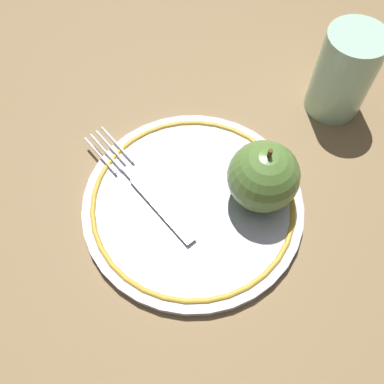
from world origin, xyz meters
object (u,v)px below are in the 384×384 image
(drinking_glass, at_px, (344,73))
(fork, at_px, (142,187))
(apple_red_whole, at_px, (263,177))
(plate, at_px, (192,204))

(drinking_glass, bearing_deg, fork, 111.91)
(fork, bearing_deg, drinking_glass, -100.77)
(apple_red_whole, bearing_deg, drinking_glass, -44.40)
(plate, relative_size, fork, 1.48)
(apple_red_whole, bearing_deg, fork, 78.90)
(apple_red_whole, height_order, fork, apple_red_whole)
(plate, xyz_separation_m, drinking_glass, (0.12, -0.20, 0.05))
(fork, distance_m, drinking_glass, 0.27)
(fork, bearing_deg, apple_red_whole, -133.78)
(plate, relative_size, drinking_glass, 2.21)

